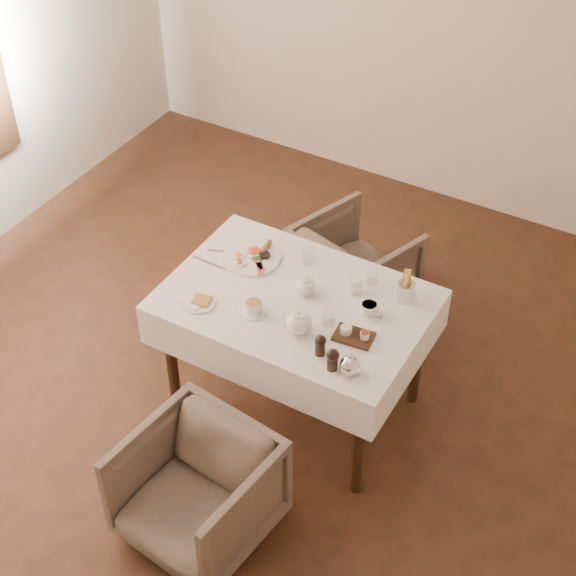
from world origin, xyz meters
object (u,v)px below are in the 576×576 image
at_px(armchair_far, 354,267).
at_px(teapot_centre, 305,285).
at_px(table, 296,316).
at_px(breakfast_plate, 252,257).
at_px(armchair_near, 197,491).

xyz_separation_m(armchair_far, teapot_centre, (0.12, -0.83, 0.53)).
xyz_separation_m(table, armchair_far, (-0.10, 0.89, -0.36)).
bearing_deg(table, breakfast_plate, 155.16).
bearing_deg(armchair_near, table, 97.28).
relative_size(table, armchair_near, 2.02).
xyz_separation_m(armchair_near, breakfast_plate, (-0.35, 1.07, 0.48)).
height_order(table, breakfast_plate, breakfast_plate).
height_order(armchair_near, armchair_far, armchair_near).
bearing_deg(armchair_near, armchair_far, 100.21).
bearing_deg(breakfast_plate, armchair_far, 86.98).
distance_m(armchair_far, teapot_centre, 0.99).
bearing_deg(breakfast_plate, armchair_near, -55.59).
relative_size(table, teapot_centre, 8.82).
distance_m(table, armchair_near, 0.98).
distance_m(armchair_near, armchair_far, 1.80).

